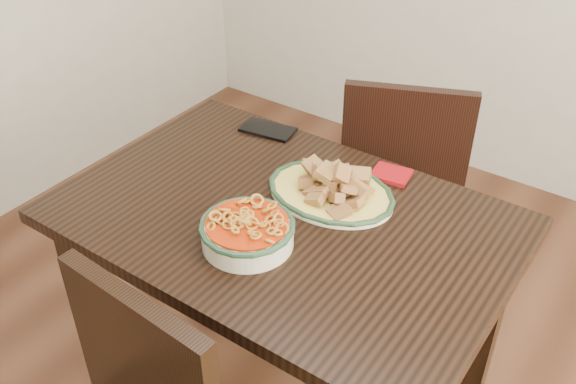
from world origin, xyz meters
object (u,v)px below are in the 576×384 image
Objects in this scene: dining_table at (284,243)px; chair_far at (402,174)px; noodle_bowl at (247,230)px; smartphone at (268,130)px; fish_plate at (331,182)px.

dining_table is 0.72m from chair_far.
chair_far reaches higher than noodle_bowl.
chair_far is 5.23× the size of smartphone.
dining_table is at bearing -57.10° from smartphone.
smartphone reaches higher than dining_table.
smartphone is (-0.29, 0.48, -0.04)m from noodle_bowl.
chair_far is at bearing 41.30° from smartphone.
fish_plate is 2.12× the size of smartphone.
noodle_bowl reaches higher than smartphone.
chair_far is at bearing 93.92° from fish_plate.
dining_table is at bearing 88.66° from noodle_bowl.
fish_plate reaches higher than noodle_bowl.
chair_far is 0.91m from noodle_bowl.
chair_far is 0.64m from fish_plate.
noodle_bowl is 1.41× the size of smartphone.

